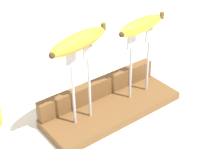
# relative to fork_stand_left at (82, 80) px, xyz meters

# --- Properties ---
(ground_plane) EXTENTS (3.00, 3.00, 0.00)m
(ground_plane) POSITION_rel_fork_stand_left_xyz_m (0.10, 0.00, -0.14)
(ground_plane) COLOR silver
(wooden_board) EXTENTS (0.39, 0.15, 0.02)m
(wooden_board) POSITION_rel_fork_stand_left_xyz_m (0.10, 0.00, -0.13)
(wooden_board) COLOR brown
(wooden_board) RESTS_ON ground
(board_backstop) EXTENTS (0.38, 0.03, 0.05)m
(board_backstop) POSITION_rel_fork_stand_left_xyz_m (0.10, 0.06, -0.09)
(board_backstop) COLOR brown
(board_backstop) RESTS_ON wooden_board
(fork_stand_left) EXTENTS (0.07, 0.01, 0.21)m
(fork_stand_left) POSITION_rel_fork_stand_left_xyz_m (0.00, 0.00, 0.00)
(fork_stand_left) COLOR #B2B2B7
(fork_stand_left) RESTS_ON wooden_board
(fork_stand_right) EXTENTS (0.09, 0.01, 0.19)m
(fork_stand_right) POSITION_rel_fork_stand_left_xyz_m (0.19, 0.00, -0.01)
(fork_stand_right) COLOR #B2B2B7
(fork_stand_right) RESTS_ON wooden_board
(banana_raised_left) EXTENTS (0.18, 0.08, 0.04)m
(banana_raised_left) POSITION_rel_fork_stand_left_xyz_m (-0.00, -0.00, 0.10)
(banana_raised_left) COLOR gold
(banana_raised_left) RESTS_ON fork_stand_left
(banana_raised_right) EXTENTS (0.17, 0.06, 0.04)m
(banana_raised_right) POSITION_rel_fork_stand_left_xyz_m (0.19, -0.00, 0.09)
(banana_raised_right) COLOR yellow
(banana_raised_right) RESTS_ON fork_stand_right
(fork_fallen_far) EXTENTS (0.03, 0.17, 0.01)m
(fork_fallen_far) POSITION_rel_fork_stand_left_xyz_m (0.43, -0.08, -0.14)
(fork_fallen_far) COLOR #B2B2B7
(fork_fallen_far) RESTS_ON ground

